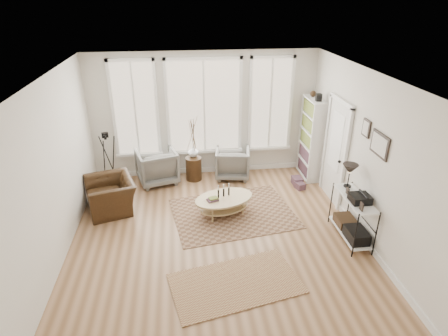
{
  "coord_description": "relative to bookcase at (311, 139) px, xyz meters",
  "views": [
    {
      "loc": [
        -0.56,
        -5.58,
        4.09
      ],
      "look_at": [
        0.2,
        0.6,
        1.1
      ],
      "focal_mm": 30.0,
      "sensor_mm": 36.0,
      "label": 1
    }
  ],
  "objects": [
    {
      "name": "room",
      "position": [
        -2.42,
        -2.2,
        0.47
      ],
      "size": [
        5.5,
        5.54,
        2.9
      ],
      "color": "#A37A55",
      "rests_on": "ground"
    },
    {
      "name": "bay_window",
      "position": [
        -2.44,
        0.49,
        0.65
      ],
      "size": [
        4.14,
        0.12,
        2.24
      ],
      "color": "tan",
      "rests_on": "ground"
    },
    {
      "name": "door",
      "position": [
        0.13,
        -1.08,
        0.17
      ],
      "size": [
        0.09,
        1.06,
        2.22
      ],
      "color": "silver",
      "rests_on": "ground"
    },
    {
      "name": "bookcase",
      "position": [
        0.0,
        0.0,
        0.0
      ],
      "size": [
        0.31,
        0.85,
        2.06
      ],
      "color": "white",
      "rests_on": "ground"
    },
    {
      "name": "low_shelf",
      "position": [
        -0.06,
        -2.52,
        -0.44
      ],
      "size": [
        0.38,
        1.08,
        1.3
      ],
      "color": "white",
      "rests_on": "ground"
    },
    {
      "name": "wall_art",
      "position": [
        0.14,
        -2.49,
        0.92
      ],
      "size": [
        0.04,
        0.88,
        0.44
      ],
      "color": "black",
      "rests_on": "ground"
    },
    {
      "name": "rug_main",
      "position": [
        -2.03,
        -1.47,
        -0.95
      ],
      "size": [
        2.6,
        2.11,
        0.01
      ],
      "primitive_type": "cube",
      "rotation": [
        0.0,
        0.0,
        0.15
      ],
      "color": "brown",
      "rests_on": "ground"
    },
    {
      "name": "rug_runner",
      "position": [
        -2.28,
        -3.46,
        -0.94
      ],
      "size": [
        2.13,
        1.47,
        0.01
      ],
      "primitive_type": "cube",
      "rotation": [
        0.0,
        0.0,
        0.21
      ],
      "color": "brown",
      "rests_on": "ground"
    },
    {
      "name": "coffee_table",
      "position": [
        -2.22,
        -1.46,
        -0.66
      ],
      "size": [
        1.36,
        1.08,
        0.55
      ],
      "color": "tan",
      "rests_on": "ground"
    },
    {
      "name": "armchair_left",
      "position": [
        -3.59,
        0.12,
        -0.56
      ],
      "size": [
        1.06,
        1.08,
        0.8
      ],
      "primitive_type": "imported",
      "rotation": [
        0.0,
        0.0,
        3.42
      ],
      "color": "slate",
      "rests_on": "ground"
    },
    {
      "name": "armchair_right",
      "position": [
        -1.81,
        0.18,
        -0.59
      ],
      "size": [
        0.9,
        0.92,
        0.73
      ],
      "primitive_type": "imported",
      "rotation": [
        0.0,
        0.0,
        2.98
      ],
      "color": "slate",
      "rests_on": "ground"
    },
    {
      "name": "side_table",
      "position": [
        -2.74,
        0.14,
        -0.21
      ],
      "size": [
        0.37,
        0.37,
        1.56
      ],
      "color": "#321F10",
      "rests_on": "ground"
    },
    {
      "name": "vase",
      "position": [
        -2.73,
        0.22,
        -0.28
      ],
      "size": [
        0.27,
        0.27,
        0.25
      ],
      "primitive_type": "imported",
      "rotation": [
        0.0,
        0.0,
        0.18
      ],
      "color": "silver",
      "rests_on": "side_table"
    },
    {
      "name": "accent_chair",
      "position": [
        -4.46,
        -1.0,
        -0.62
      ],
      "size": [
        1.24,
        1.15,
        0.66
      ],
      "primitive_type": "imported",
      "rotation": [
        0.0,
        0.0,
        -1.27
      ],
      "color": "#321F10",
      "rests_on": "ground"
    },
    {
      "name": "tripod_camera",
      "position": [
        -4.58,
        -0.18,
        -0.33
      ],
      "size": [
        0.48,
        0.48,
        1.36
      ],
      "color": "black",
      "rests_on": "ground"
    },
    {
      "name": "book_stack_near",
      "position": [
        -0.39,
        -0.41,
        -0.87
      ],
      "size": [
        0.22,
        0.28,
        0.17
      ],
      "primitive_type": "cube",
      "rotation": [
        0.0,
        0.0,
        0.03
      ],
      "color": "maroon",
      "rests_on": "ground"
    },
    {
      "name": "book_stack_far",
      "position": [
        -0.39,
        -0.63,
        -0.88
      ],
      "size": [
        0.23,
        0.27,
        0.15
      ],
      "primitive_type": "cube",
      "rotation": [
        0.0,
        0.0,
        0.28
      ],
      "color": "maroon",
      "rests_on": "ground"
    }
  ]
}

